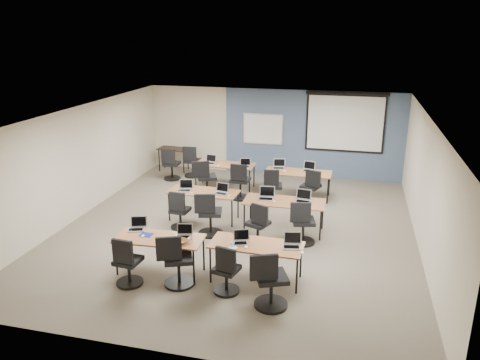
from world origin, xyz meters
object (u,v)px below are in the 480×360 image
(laptop_4, at_px, (185,188))
(laptop_9, at_px, (245,165))
(task_chair_5, at_px, (209,217))
(laptop_8, at_px, (210,161))
(laptop_6, at_px, (266,196))
(spare_chair_b, at_px, (171,167))
(training_table_back_right, at_px, (298,173))
(training_table_mid_left, at_px, (204,193))
(laptop_10, at_px, (279,166))
(utility_table, at_px, (173,151))
(projector_screen, at_px, (345,119))
(laptop_0, at_px, (137,226))
(training_table_back_left, at_px, (225,166))
(laptop_11, at_px, (309,169))
(training_table_front_right, at_px, (256,247))
(laptop_7, at_px, (303,199))
(task_chair_8, at_px, (206,181))
(task_chair_1, at_px, (176,264))
(laptop_5, at_px, (222,191))
(laptop_3, at_px, (292,243))
(task_chair_0, at_px, (127,266))
(laptop_1, at_px, (184,234))
(whiteboard, at_px, (263,129))
(task_chair_10, at_px, (273,189))
(task_chair_2, at_px, (226,274))
(task_chair_7, at_px, (302,226))
(task_chair_9, at_px, (240,184))
(task_chair_4, at_px, (179,213))
(laptop_2, at_px, (240,240))
(task_chair_6, at_px, (258,227))
(spare_chair_a, at_px, (192,164))
(task_chair_3, at_px, (269,284))
(training_table_mid_right, at_px, (284,203))
(task_chair_11, at_px, (311,190))
(training_table_front_left, at_px, (159,240))

(laptop_4, bearing_deg, laptop_9, 54.46)
(task_chair_5, height_order, laptop_8, task_chair_5)
(laptop_6, xyz_separation_m, spare_chair_b, (-3.53, 2.88, -0.38))
(training_table_back_right, bearing_deg, task_chair_5, -117.81)
(training_table_mid_left, bearing_deg, laptop_10, 61.66)
(laptop_6, distance_m, utility_table, 5.41)
(projector_screen, distance_m, laptop_0, 7.54)
(training_table_back_left, height_order, laptop_11, laptop_11)
(projector_screen, height_order, laptop_9, projector_screen)
(training_table_back_right, height_order, laptop_9, laptop_9)
(training_table_front_right, bearing_deg, laptop_10, 96.28)
(laptop_7, bearing_deg, task_chair_8, 157.50)
(task_chair_1, xyz_separation_m, laptop_4, (-0.95, 3.04, 0.36))
(laptop_5, bearing_deg, laptop_10, 77.92)
(laptop_5, bearing_deg, training_table_back_right, 64.51)
(task_chair_1, height_order, utility_table, task_chair_1)
(laptop_0, xyz_separation_m, laptop_3, (3.04, -0.02, 0.00))
(task_chair_0, bearing_deg, laptop_1, 47.30)
(projector_screen, height_order, training_table_front_right, projector_screen)
(whiteboard, relative_size, training_table_back_left, 0.74)
(laptop_3, bearing_deg, laptop_10, 91.12)
(projector_screen, distance_m, task_chair_0, 8.26)
(training_table_mid_left, distance_m, task_chair_5, 0.98)
(laptop_4, distance_m, task_chair_10, 2.47)
(task_chair_2, xyz_separation_m, task_chair_7, (1.06, 2.32, 0.03))
(task_chair_8, bearing_deg, task_chair_9, -23.56)
(whiteboard, xyz_separation_m, task_chair_4, (-1.01, -4.75, -1.06))
(laptop_11, relative_size, spare_chair_b, 0.33)
(task_chair_5, bearing_deg, laptop_9, 75.05)
(task_chair_5, height_order, laptop_7, task_chair_5)
(laptop_2, bearing_deg, laptop_3, -14.45)
(task_chair_10, height_order, laptop_11, laptop_11)
(task_chair_5, bearing_deg, training_table_back_left, 86.01)
(training_table_back_right, relative_size, task_chair_4, 1.90)
(training_table_front_right, height_order, task_chair_6, task_chair_6)
(task_chair_0, xyz_separation_m, spare_chair_a, (-1.06, 6.47, 0.02))
(laptop_7, bearing_deg, task_chair_2, -100.26)
(laptop_3, bearing_deg, laptop_7, 80.65)
(projector_screen, xyz_separation_m, laptop_7, (-0.73, -4.15, -1.09))
(spare_chair_b, bearing_deg, laptop_7, -36.86)
(task_chair_10, bearing_deg, task_chair_3, -91.46)
(training_table_mid_right, bearing_deg, laptop_9, 120.65)
(whiteboard, height_order, spare_chair_b, whiteboard)
(training_table_mid_left, bearing_deg, task_chair_11, 37.13)
(training_table_front_left, xyz_separation_m, training_table_back_right, (2.00, 4.83, 0.00))
(laptop_10, bearing_deg, task_chair_2, -102.82)
(spare_chair_b, bearing_deg, laptop_5, -52.77)
(training_table_front_left, distance_m, laptop_0, 0.64)
(task_chair_7, bearing_deg, laptop_4, 152.49)
(training_table_back_left, distance_m, task_chair_0, 5.69)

